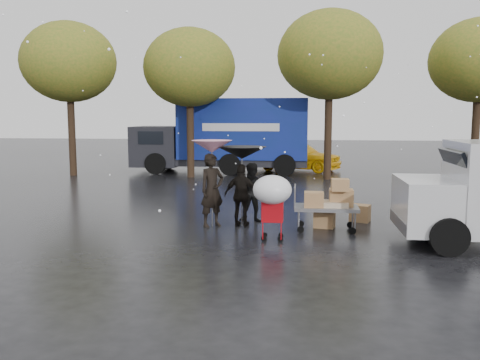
# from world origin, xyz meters

# --- Properties ---
(ground) EXTENTS (90.00, 90.00, 0.00)m
(ground) POSITION_xyz_m (0.00, 0.00, 0.00)
(ground) COLOR black
(ground) RESTS_ON ground
(person_pink) EXTENTS (0.78, 0.77, 1.81)m
(person_pink) POSITION_xyz_m (-0.77, 0.17, 0.91)
(person_pink) COLOR black
(person_pink) RESTS_ON ground
(person_middle) EXTENTS (0.77, 0.62, 1.53)m
(person_middle) POSITION_xyz_m (0.19, 0.82, 0.76)
(person_middle) COLOR black
(person_middle) RESTS_ON ground
(person_black) EXTENTS (0.96, 0.53, 1.55)m
(person_black) POSITION_xyz_m (-0.04, 0.27, 0.78)
(person_black) COLOR black
(person_black) RESTS_ON ground
(umbrella_pink) EXTENTS (0.99, 0.99, 2.13)m
(umbrella_pink) POSITION_xyz_m (-0.77, 0.17, 1.98)
(umbrella_pink) COLOR #4C4C4C
(umbrella_pink) RESTS_ON ground
(umbrella_black) EXTENTS (1.21, 1.21, 1.98)m
(umbrella_black) POSITION_xyz_m (-0.04, 0.27, 1.83)
(umbrella_black) COLOR #4C4C4C
(umbrella_black) RESTS_ON ground
(vendor_cart) EXTENTS (1.52, 0.80, 1.27)m
(vendor_cart) POSITION_xyz_m (2.09, 0.03, 0.73)
(vendor_cart) COLOR slate
(vendor_cart) RESTS_ON ground
(shopping_cart) EXTENTS (0.84, 0.84, 1.46)m
(shopping_cart) POSITION_xyz_m (0.79, -1.19, 1.06)
(shopping_cart) COLOR #B50A13
(shopping_cart) RESTS_ON ground
(blue_truck) EXTENTS (8.30, 2.60, 3.50)m
(blue_truck) POSITION_xyz_m (-2.19, 12.00, 1.76)
(blue_truck) COLOR navy
(blue_truck) RESTS_ON ground
(box_ground_near) EXTENTS (0.59, 0.53, 0.44)m
(box_ground_near) POSITION_xyz_m (2.93, 1.20, 0.22)
(box_ground_near) COLOR olive
(box_ground_near) RESTS_ON ground
(box_ground_far) EXTENTS (0.55, 0.47, 0.38)m
(box_ground_far) POSITION_xyz_m (1.99, 0.37, 0.19)
(box_ground_far) COLOR olive
(box_ground_far) RESTS_ON ground
(yellow_taxi) EXTENTS (4.76, 3.27, 1.51)m
(yellow_taxi) POSITION_xyz_m (1.14, 13.37, 0.75)
(yellow_taxi) COLOR yellow
(yellow_taxi) RESTS_ON ground
(tree_row) EXTENTS (21.60, 4.40, 7.12)m
(tree_row) POSITION_xyz_m (-0.47, 10.00, 5.02)
(tree_row) COLOR black
(tree_row) RESTS_ON ground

